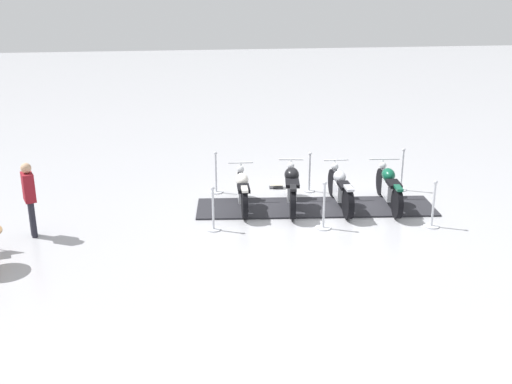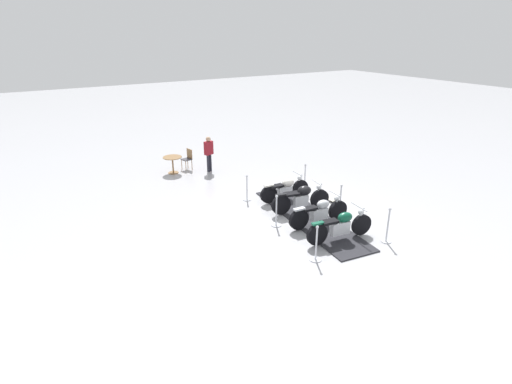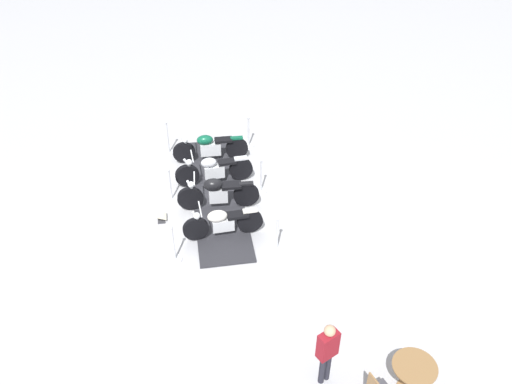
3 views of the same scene
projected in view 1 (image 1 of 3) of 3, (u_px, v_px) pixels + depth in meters
The scene contains 14 objects.
ground_plane at pixel (315, 208), 14.60m from camera, with size 80.00×80.00×0.00m, color #B2B2B7.
display_platform at pixel (315, 207), 14.60m from camera, with size 5.75×1.40×0.04m, color #28282D.
motorcycle_forest at pixel (389, 187), 14.53m from camera, with size 2.33×0.76×1.01m.
motorcycle_chrome at pixel (340, 188), 14.49m from camera, with size 2.29×0.62×1.02m.
motorcycle_black at pixel (292, 187), 14.43m from camera, with size 2.24×0.68×1.04m.
motorcycle_cream at pixel (242, 189), 14.40m from camera, with size 2.09×0.61×0.99m.
stanchion_left_rear at pixel (213, 216), 13.19m from camera, with size 0.32×0.32×1.02m.
stanchion_right_mid at pixel (309, 178), 15.71m from camera, with size 0.31×0.31×1.07m.
stanchion_left_mid at pixel (324, 214), 13.27m from camera, with size 0.35×0.35×1.10m.
stanchion_right_front at pixel (402, 176), 15.79m from camera, with size 0.32×0.32×1.15m.
stanchion_right_rear at pixel (216, 180), 15.62m from camera, with size 0.36×0.36×1.11m.
stanchion_left_front at pixel (433, 213), 13.36m from camera, with size 0.35×0.35×1.09m.
info_placard at pixel (276, 185), 16.06m from camera, with size 0.31×0.39×0.22m.
bystander_person at pixel (29, 193), 12.64m from camera, with size 0.45×0.34×1.64m.
Camera 1 is at (-13.31, 3.54, 5.08)m, focal length 42.06 mm.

